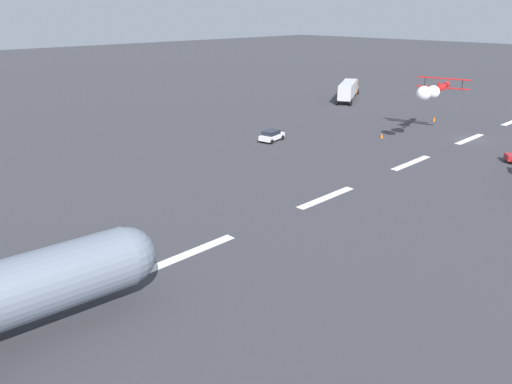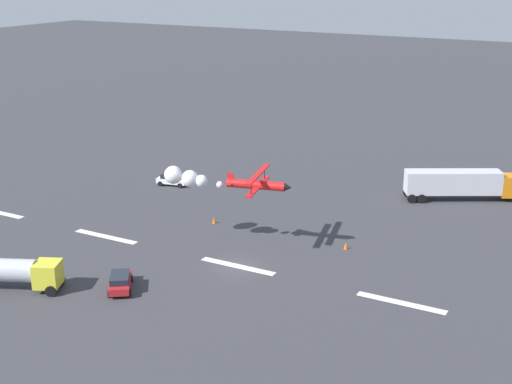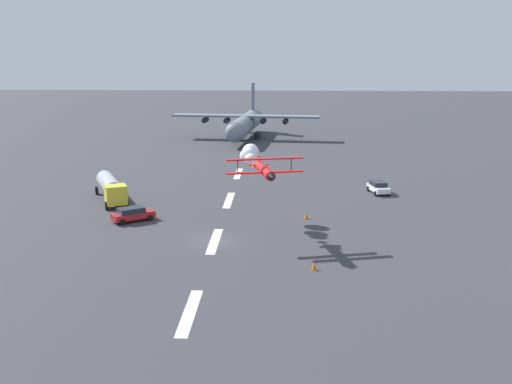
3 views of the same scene
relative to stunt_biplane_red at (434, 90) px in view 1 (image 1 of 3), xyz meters
name	(u,v)px [view 1 (image 1 of 3)]	position (x,y,z in m)	size (l,w,h in m)	color
ground_plane	(470,139)	(-5.66, 3.57, -7.07)	(440.00, 440.00, 0.00)	#38383D
runway_stripe_4	(470,139)	(-5.66, 3.57, -7.06)	(8.00, 0.90, 0.01)	white
runway_stripe_5	(411,163)	(10.78, 3.57, -7.06)	(8.00, 0.90, 0.01)	white
runway_stripe_6	(326,198)	(27.22, 3.57, -7.06)	(8.00, 0.90, 0.01)	white
runway_stripe_7	(191,252)	(43.65, 3.57, -7.06)	(8.00, 0.90, 0.01)	white
stunt_biplane_red	(434,90)	(0.00, 0.00, 0.00)	(13.46, 7.31, 1.91)	red
semi_truck_orange	(348,89)	(-19.85, -27.67, -4.93)	(14.97, 10.06, 3.70)	silver
followme_car_yellow	(272,135)	(15.35, -15.36, -6.26)	(4.30, 2.67, 1.52)	white
traffic_cone_near	(434,119)	(-13.19, -5.65, -6.69)	(0.44, 0.44, 0.75)	orange
traffic_cone_far	(382,135)	(2.76, -5.59, -6.69)	(0.44, 0.44, 0.75)	orange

